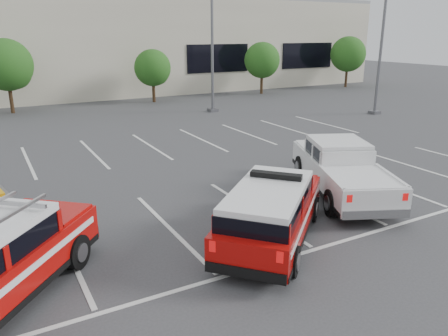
# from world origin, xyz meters

# --- Properties ---
(ground) EXTENTS (120.00, 120.00, 0.00)m
(ground) POSITION_xyz_m (0.00, 0.00, 0.00)
(ground) COLOR #38383B
(ground) RESTS_ON ground
(stall_markings) EXTENTS (23.00, 15.00, 0.01)m
(stall_markings) POSITION_xyz_m (0.00, 4.50, 0.01)
(stall_markings) COLOR silver
(stall_markings) RESTS_ON ground
(convention_building) EXTENTS (60.00, 16.99, 13.20)m
(convention_building) POSITION_xyz_m (0.18, 31.86, 4.72)
(convention_building) COLOR beige
(convention_building) RESTS_ON ground
(tree_mid_left) EXTENTS (3.37, 3.37, 4.85)m
(tree_mid_left) POSITION_xyz_m (-4.91, 22.05, 3.04)
(tree_mid_left) COLOR #3F2B19
(tree_mid_left) RESTS_ON ground
(tree_mid_right) EXTENTS (2.77, 2.77, 3.99)m
(tree_mid_right) POSITION_xyz_m (5.09, 22.05, 2.50)
(tree_mid_right) COLOR #3F2B19
(tree_mid_right) RESTS_ON ground
(tree_right) EXTENTS (3.07, 3.07, 4.42)m
(tree_right) POSITION_xyz_m (15.09, 22.05, 2.77)
(tree_right) COLOR #3F2B19
(tree_right) RESTS_ON ground
(tree_far_right) EXTENTS (3.37, 3.37, 4.85)m
(tree_far_right) POSITION_xyz_m (25.09, 22.05, 3.04)
(tree_far_right) COLOR #3F2B19
(tree_far_right) RESTS_ON ground
(light_pole_mid) EXTENTS (0.90, 0.60, 10.24)m
(light_pole_mid) POSITION_xyz_m (7.00, 16.00, 5.19)
(light_pole_mid) COLOR #59595E
(light_pole_mid) RESTS_ON ground
(light_pole_right) EXTENTS (0.90, 0.60, 10.24)m
(light_pole_right) POSITION_xyz_m (16.00, 10.00, 5.19)
(light_pole_right) COLOR #59595E
(light_pole_right) RESTS_ON ground
(fire_chief_suv) EXTENTS (4.87, 4.64, 1.74)m
(fire_chief_suv) POSITION_xyz_m (-0.71, -1.93, 0.71)
(fire_chief_suv) COLOR #A00907
(fire_chief_suv) RESTS_ON ground
(white_pickup) EXTENTS (4.08, 5.92, 1.73)m
(white_pickup) POSITION_xyz_m (3.37, -0.12, 0.69)
(white_pickup) COLOR silver
(white_pickup) RESTS_ON ground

